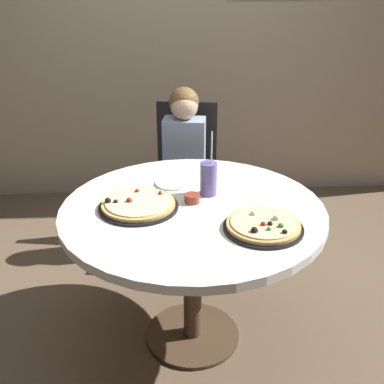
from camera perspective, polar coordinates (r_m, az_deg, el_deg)
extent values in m
plane|color=brown|center=(2.55, 0.06, -16.99)|extent=(8.00, 8.00, 0.00)
cube|color=tan|center=(3.76, -1.62, 21.09)|extent=(5.20, 0.12, 2.90)
cylinder|color=silver|center=(2.13, 0.07, -2.27)|extent=(1.20, 1.20, 0.04)
cylinder|color=#4C3826|center=(2.32, 0.07, -10.29)|extent=(0.09, 0.09, 0.69)
cylinder|color=#4C3826|center=(2.55, 0.06, -16.82)|extent=(0.48, 0.48, 0.02)
cube|color=black|center=(3.11, -0.91, 0.80)|extent=(0.45, 0.45, 0.04)
cube|color=black|center=(3.19, -0.59, 6.40)|extent=(0.40, 0.10, 0.52)
cylinder|color=black|center=(3.09, -4.36, -4.19)|extent=(0.04, 0.04, 0.41)
cylinder|color=black|center=(3.05, 1.97, -4.48)|extent=(0.04, 0.04, 0.41)
cylinder|color=black|center=(3.38, -3.44, -1.39)|extent=(0.04, 0.04, 0.41)
cylinder|color=black|center=(3.35, 2.32, -1.63)|extent=(0.04, 0.04, 0.41)
cube|color=#3F4766|center=(3.06, -1.14, -3.92)|extent=(0.28, 0.35, 0.45)
cube|color=#8C9EB7|center=(3.01, -0.92, 4.82)|extent=(0.28, 0.20, 0.44)
sphere|color=beige|center=(2.92, -0.96, 10.36)|extent=(0.17, 0.17, 0.17)
sphere|color=brown|center=(2.93, -0.92, 10.84)|extent=(0.18, 0.18, 0.18)
cylinder|color=black|center=(1.96, 8.61, -4.33)|extent=(0.33, 0.33, 0.01)
cylinder|color=tan|center=(1.96, 8.64, -3.98)|extent=(0.31, 0.31, 0.02)
cylinder|color=beige|center=(1.95, 8.66, -3.69)|extent=(0.27, 0.27, 0.01)
sphere|color=black|center=(1.93, 9.43, -3.81)|extent=(0.02, 0.02, 0.02)
sphere|color=#387F33|center=(1.92, 10.71, -4.04)|extent=(0.02, 0.02, 0.02)
sphere|color=black|center=(1.88, 11.16, -4.76)|extent=(0.02, 0.02, 0.02)
sphere|color=#387F33|center=(1.89, 9.30, -4.45)|extent=(0.02, 0.02, 0.02)
sphere|color=beige|center=(2.00, 7.41, -2.60)|extent=(0.02, 0.02, 0.02)
sphere|color=#B2231E|center=(1.92, 8.63, -3.86)|extent=(0.02, 0.02, 0.02)
sphere|color=black|center=(1.87, 7.56, -4.63)|extent=(0.03, 0.03, 0.03)
sphere|color=beige|center=(1.97, 10.17, -3.14)|extent=(0.03, 0.03, 0.03)
cylinder|color=black|center=(2.12, -6.48, -1.82)|extent=(0.36, 0.36, 0.01)
cylinder|color=tan|center=(2.12, -6.50, -1.48)|extent=(0.33, 0.33, 0.02)
cylinder|color=beige|center=(2.11, -6.51, -1.22)|extent=(0.29, 0.29, 0.01)
sphere|color=black|center=(2.11, -9.22, -1.14)|extent=(0.02, 0.02, 0.02)
sphere|color=black|center=(2.12, -10.12, -1.04)|extent=(0.03, 0.03, 0.03)
sphere|color=#B2231E|center=(2.20, -6.66, 0.14)|extent=(0.02, 0.02, 0.02)
sphere|color=#B2231E|center=(2.11, -7.61, -1.05)|extent=(0.03, 0.03, 0.03)
sphere|color=#B2231E|center=(2.17, -3.83, -0.13)|extent=(0.02, 0.02, 0.02)
sphere|color=beige|center=(2.17, -3.62, -0.13)|extent=(0.02, 0.02, 0.02)
cylinder|color=#6659A5|center=(2.21, 2.01, 1.60)|extent=(0.08, 0.08, 0.16)
cylinder|color=white|center=(2.17, 2.37, 4.47)|extent=(0.01, 0.05, 0.22)
cylinder|color=brown|center=(2.16, -0.01, -0.78)|extent=(0.07, 0.07, 0.04)
cylinder|color=white|center=(2.35, -2.29, 1.11)|extent=(0.18, 0.18, 0.01)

